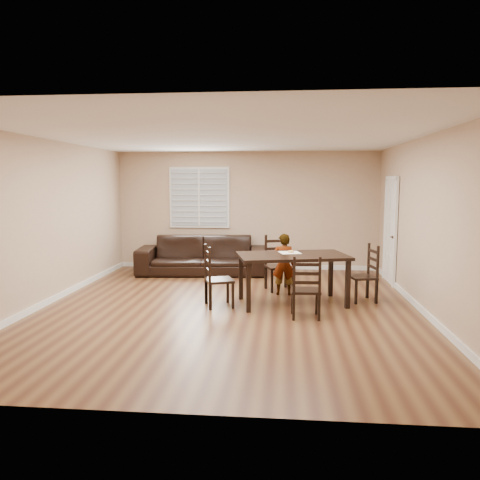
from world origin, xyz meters
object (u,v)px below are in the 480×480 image
object	(u,v)px
chair_near	(277,264)
child	(283,264)
chair_far	(306,291)
sofa	(202,255)
chair_left	(212,279)
donut	(291,251)
chair_right	(369,275)
dining_table	(293,260)

from	to	relation	value
chair_near	child	distance (m)	0.48
chair_near	child	world-z (taller)	child
chair_far	sofa	bearing A→B (deg)	-59.61
chair_left	donut	world-z (taller)	chair_left
chair_near	chair_right	size ratio (longest dim) A/B	1.06
donut	sofa	bearing A→B (deg)	130.56
sofa	dining_table	bearing A→B (deg)	-55.87
chair_right	donut	distance (m)	1.38
dining_table	chair_near	distance (m)	1.14
chair_left	child	size ratio (longest dim) A/B	0.91
child	donut	distance (m)	0.53
chair_right	sofa	bearing A→B (deg)	-136.12
dining_table	chair_far	bearing A→B (deg)	-91.38
chair_left	chair_far	bearing A→B (deg)	-130.42
dining_table	donut	size ratio (longest dim) A/B	19.18
dining_table	child	world-z (taller)	child
chair_far	donut	xyz separation A→B (m)	(-0.21, 1.09, 0.42)
dining_table	sofa	xyz separation A→B (m)	(-1.92, 2.42, -0.33)
chair_far	chair_right	size ratio (longest dim) A/B	0.97
donut	sofa	size ratio (longest dim) A/B	0.04
dining_table	donut	world-z (taller)	donut
dining_table	chair_right	world-z (taller)	chair_right
chair_near	chair_far	distance (m)	2.02
dining_table	chair_near	xyz separation A→B (m)	(-0.27, 1.08, -0.27)
child	chair_right	bearing A→B (deg)	164.42
donut	sofa	distance (m)	2.96
chair_left	sofa	distance (m)	2.81
chair_left	sofa	bearing A→B (deg)	-6.05
child	dining_table	bearing A→B (deg)	100.13
chair_near	chair_far	size ratio (longest dim) A/B	1.09
dining_table	chair_near	bearing A→B (deg)	90.73
chair_right	child	world-z (taller)	child
chair_left	dining_table	bearing A→B (deg)	-95.30
donut	sofa	world-z (taller)	donut
chair_right	chair_far	bearing A→B (deg)	-55.38
chair_far	chair_left	size ratio (longest dim) A/B	0.94
chair_near	chair_far	bearing A→B (deg)	-96.80
chair_left	donut	distance (m)	1.42
donut	chair_right	bearing A→B (deg)	4.62
chair_far	donut	world-z (taller)	chair_far
chair_near	chair_left	bearing A→B (deg)	-146.04
chair_near	chair_far	world-z (taller)	chair_near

